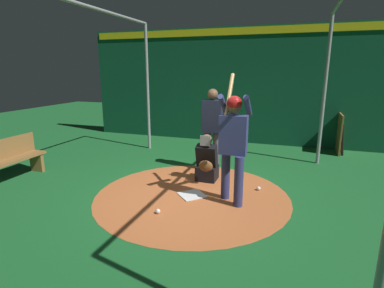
% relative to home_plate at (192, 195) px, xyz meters
% --- Properties ---
extents(ground_plane, '(25.63, 25.63, 0.00)m').
position_rel_home_plate_xyz_m(ground_plane, '(0.00, 0.00, -0.01)').
color(ground_plane, '#195B28').
extents(dirt_circle, '(3.44, 3.44, 0.01)m').
position_rel_home_plate_xyz_m(dirt_circle, '(0.00, 0.00, -0.01)').
color(dirt_circle, '#B76033').
rests_on(dirt_circle, ground).
extents(home_plate, '(0.59, 0.59, 0.01)m').
position_rel_home_plate_xyz_m(home_plate, '(0.00, 0.00, 0.00)').
color(home_plate, white).
rests_on(home_plate, dirt_circle).
extents(batter, '(0.68, 0.49, 2.13)m').
position_rel_home_plate_xyz_m(batter, '(0.03, 0.72, 1.08)').
color(batter, navy).
rests_on(batter, ground).
extents(catcher, '(0.58, 0.40, 0.96)m').
position_rel_home_plate_xyz_m(catcher, '(-0.82, 0.04, 0.37)').
color(catcher, black).
rests_on(catcher, ground).
extents(umpire, '(0.23, 0.49, 1.80)m').
position_rel_home_plate_xyz_m(umpire, '(-1.44, -0.03, 1.01)').
color(umpire, '#4C4C51').
rests_on(umpire, ground).
extents(back_wall, '(0.22, 9.63, 3.40)m').
position_rel_home_plate_xyz_m(back_wall, '(-4.43, 0.00, 1.70)').
color(back_wall, '#0F472D').
rests_on(back_wall, ground).
extents(cage_frame, '(5.68, 4.55, 3.39)m').
position_rel_home_plate_xyz_m(cage_frame, '(0.00, 0.00, 2.32)').
color(cage_frame, gray).
rests_on(cage_frame, ground).
extents(bat_rack, '(1.18, 0.20, 1.05)m').
position_rel_home_plate_xyz_m(bat_rack, '(-4.18, 2.82, 0.48)').
color(bat_rack, olive).
rests_on(bat_rack, ground).
extents(bench, '(1.54, 0.36, 0.85)m').
position_rel_home_plate_xyz_m(bench, '(0.48, -3.72, 0.43)').
color(bench, olive).
rests_on(bench, ground).
extents(baseball_0, '(0.07, 0.07, 0.07)m').
position_rel_home_plate_xyz_m(baseball_0, '(-0.61, 1.10, 0.03)').
color(baseball_0, white).
rests_on(baseball_0, dirt_circle).
extents(baseball_1, '(0.07, 0.07, 0.07)m').
position_rel_home_plate_xyz_m(baseball_1, '(0.84, -0.28, 0.03)').
color(baseball_1, white).
rests_on(baseball_1, dirt_circle).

